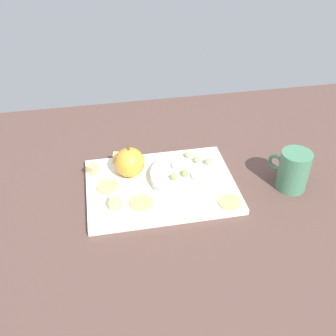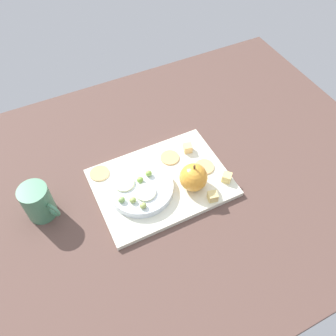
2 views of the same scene
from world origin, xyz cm
name	(u,v)px [view 1 (image 1 of 2)]	position (x,y,z in cm)	size (l,w,h in cm)	color
table	(173,196)	(0.00, 0.00, 2.25)	(133.74, 91.15, 4.50)	brown
platter	(161,186)	(2.77, -0.85, 5.20)	(34.19, 24.90, 1.40)	silver
serving_dish	(186,176)	(-3.17, -1.17, 6.96)	(16.46, 16.46, 2.12)	silver
apple_whole	(130,162)	(9.32, -5.66, 9.44)	(7.08, 7.08, 7.08)	orange
apple_stem	(129,148)	(9.32, -5.66, 13.58)	(0.50, 0.50, 1.20)	brown
cheese_cube_0	(93,169)	(18.00, -7.95, 7.03)	(2.25, 2.25, 2.25)	#EED177
cheese_cube_1	(118,158)	(11.74, -11.39, 7.03)	(2.25, 2.25, 2.25)	#E6CA77
cheese_cube_2	(115,203)	(13.76, 5.35, 7.03)	(2.25, 2.25, 2.25)	#F3C579
cracker_0	(141,203)	(8.15, 5.11, 6.10)	(5.15, 5.15, 0.40)	tan
cracker_1	(229,202)	(-10.83, 8.47, 6.10)	(5.15, 5.15, 0.40)	tan
cracker_2	(108,186)	(15.01, -1.81, 6.10)	(5.15, 5.15, 0.40)	tan
grape_0	(197,160)	(-6.69, -4.73, 8.73)	(1.69, 1.53, 1.43)	#9CB45B
grape_1	(185,174)	(-2.72, 0.31, 8.78)	(1.69, 1.53, 1.53)	#89B84A
grape_2	(173,177)	(0.27, 0.87, 8.81)	(1.69, 1.53, 1.59)	#90BE4F
grape_3	(188,154)	(-5.10, -7.25, 8.71)	(1.69, 1.53, 1.40)	#9FB35E
grape_4	(208,162)	(-9.06, -3.46, 8.74)	(1.69, 1.53, 1.46)	#87B15C
apple_slice_0	(182,165)	(-2.95, -3.83, 8.31)	(5.11, 5.11, 0.60)	beige
apple_slice_1	(203,176)	(-6.60, 1.08, 8.31)	(5.11, 5.11, 0.60)	beige
cup	(293,170)	(-27.07, 4.24, 9.30)	(7.66, 9.15, 9.60)	#447B5A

